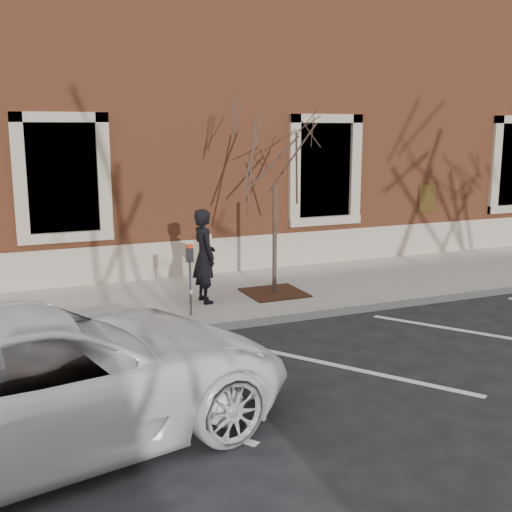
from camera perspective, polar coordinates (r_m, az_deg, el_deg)
name	(u,v)px	position (r m, az deg, el deg)	size (l,w,h in m)	color
ground	(269,323)	(11.42, 1.18, -5.97)	(120.00, 120.00, 0.00)	#28282B
sidewalk_near	(234,295)	(12.95, -1.99, -3.52)	(40.00, 3.50, 0.15)	#A5A29B
curb_near	(270,320)	(11.35, 1.29, -5.68)	(40.00, 0.12, 0.15)	#9E9E99
parking_stripes	(331,364)	(9.57, 6.65, -9.55)	(28.00, 4.40, 0.01)	silver
building_civic	(154,105)	(18.24, -9.03, 13.12)	(40.00, 8.62, 8.00)	brown
man	(204,256)	(12.04, -4.61, 0.00)	(0.65, 0.42, 1.77)	black
parking_meter	(190,266)	(11.19, -5.89, -0.93)	(0.12, 0.09, 1.27)	#595B60
tree_grate	(274,293)	(12.81, 1.64, -3.27)	(1.13, 1.13, 0.03)	#3C1D13
sapling	(275,156)	(12.40, 1.72, 8.84)	(2.32, 2.32, 3.87)	#402E27
white_truck	(45,379)	(7.32, -18.25, -10.36)	(2.56, 5.55, 1.54)	white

